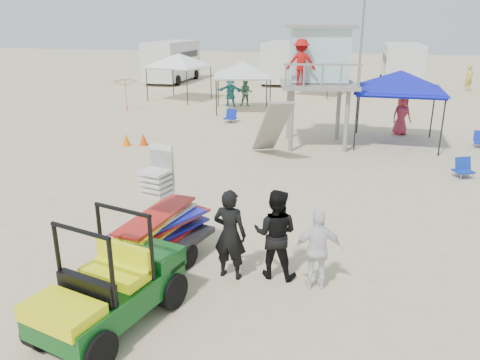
% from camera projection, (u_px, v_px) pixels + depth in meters
% --- Properties ---
extents(ground, '(140.00, 140.00, 0.00)m').
position_uv_depth(ground, '(175.00, 294.00, 8.72)').
color(ground, beige).
rests_on(ground, ground).
extents(utility_cart, '(1.83, 2.75, 1.91)m').
position_uv_depth(utility_cart, '(106.00, 279.00, 7.53)').
color(utility_cart, '#0B4915').
rests_on(utility_cart, ground).
extents(surf_trailer, '(1.74, 2.55, 2.21)m').
position_uv_depth(surf_trailer, '(163.00, 221.00, 9.67)').
color(surf_trailer, black).
rests_on(surf_trailer, ground).
extents(man_left, '(0.72, 0.52, 1.83)m').
position_uv_depth(man_left, '(230.00, 234.00, 9.04)').
color(man_left, black).
rests_on(man_left, ground).
extents(man_mid, '(0.91, 0.73, 1.82)m').
position_uv_depth(man_mid, '(275.00, 234.00, 9.08)').
color(man_mid, black).
rests_on(man_mid, ground).
extents(man_right, '(1.00, 0.62, 1.58)m').
position_uv_depth(man_right, '(318.00, 250.00, 8.69)').
color(man_right, white).
rests_on(man_right, ground).
extents(lifeguard_tower, '(3.37, 3.37, 4.58)m').
position_uv_depth(lifeguard_tower, '(317.00, 59.00, 18.24)').
color(lifeguard_tower, gray).
rests_on(lifeguard_tower, ground).
extents(canopy_blue, '(3.34, 3.34, 3.39)m').
position_uv_depth(canopy_blue, '(401.00, 74.00, 18.52)').
color(canopy_blue, black).
rests_on(canopy_blue, ground).
extents(canopy_white_a, '(3.69, 3.69, 3.14)m').
position_uv_depth(canopy_white_a, '(243.00, 64.00, 25.65)').
color(canopy_white_a, black).
rests_on(canopy_white_a, ground).
extents(canopy_white_b, '(3.66, 3.66, 3.31)m').
position_uv_depth(canopy_white_b, '(179.00, 56.00, 29.25)').
color(canopy_white_b, black).
rests_on(canopy_white_b, ground).
extents(canopy_white_c, '(3.49, 3.49, 3.21)m').
position_uv_depth(canopy_white_c, '(316.00, 55.00, 31.13)').
color(canopy_white_c, black).
rests_on(canopy_white_c, ground).
extents(umbrella_a, '(2.07, 2.11, 1.83)m').
position_uv_depth(umbrella_a, '(126.00, 94.00, 26.28)').
color(umbrella_a, '#AA1812').
rests_on(umbrella_a, ground).
extents(umbrella_b, '(2.65, 2.66, 1.71)m').
position_uv_depth(umbrella_b, '(219.00, 86.00, 30.07)').
color(umbrella_b, '#ECA214').
rests_on(umbrella_b, ground).
extents(cone_near, '(0.34, 0.34, 0.50)m').
position_uv_depth(cone_near, '(143.00, 139.00, 19.08)').
color(cone_near, '#E34907').
rests_on(cone_near, ground).
extents(cone_far, '(0.34, 0.34, 0.50)m').
position_uv_depth(cone_far, '(126.00, 140.00, 19.01)').
color(cone_far, orange).
rests_on(cone_far, ground).
extents(beach_chair_a, '(0.60, 0.65, 0.64)m').
position_uv_depth(beach_chair_a, '(231.00, 116.00, 23.40)').
color(beach_chair_a, '#0F21A2').
rests_on(beach_chair_a, ground).
extents(beach_chair_b, '(0.70, 0.78, 0.64)m').
position_uv_depth(beach_chair_b, '(463.00, 167.00, 15.19)').
color(beach_chair_b, '#0E2E9E').
rests_on(beach_chair_b, ground).
extents(rv_far_left, '(2.64, 6.80, 3.25)m').
position_uv_depth(rv_far_left, '(172.00, 60.00, 38.43)').
color(rv_far_left, silver).
rests_on(rv_far_left, ground).
extents(rv_mid_left, '(2.65, 6.50, 3.25)m').
position_uv_depth(rv_mid_left, '(283.00, 60.00, 37.75)').
color(rv_mid_left, silver).
rests_on(rv_mid_left, ground).
extents(rv_mid_right, '(2.64, 7.00, 3.25)m').
position_uv_depth(rv_mid_right, '(402.00, 64.00, 34.30)').
color(rv_mid_right, silver).
rests_on(rv_mid_right, ground).
extents(light_pole_left, '(0.14, 0.14, 8.00)m').
position_uv_depth(light_pole_left, '(362.00, 34.00, 31.53)').
color(light_pole_left, slate).
rests_on(light_pole_left, ground).
extents(distant_beachgoers, '(16.25, 16.36, 1.81)m').
position_uv_depth(distant_beachgoers, '(309.00, 94.00, 26.88)').
color(distant_beachgoers, '#538A6C').
rests_on(distant_beachgoers, ground).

